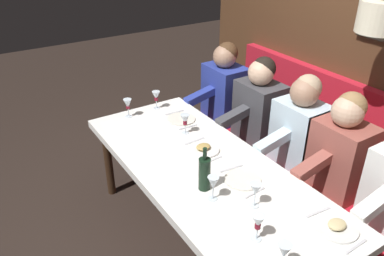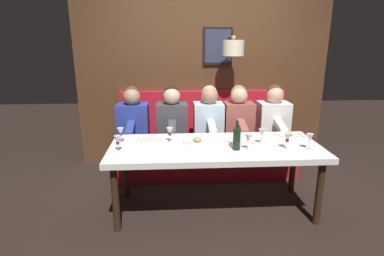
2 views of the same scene
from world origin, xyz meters
name	(u,v)px [view 1 (image 1 of 2)]	position (x,y,z in m)	size (l,w,h in m)	color
ground_plane	(203,245)	(0.00, 0.00, 0.00)	(12.00, 12.00, 0.00)	black
dining_table	(205,175)	(0.00, 0.00, 0.67)	(0.90, 2.20, 0.74)	white
banquette_bench	(289,184)	(0.89, 0.00, 0.23)	(0.52, 2.40, 0.45)	red
back_wall_panel	(360,45)	(1.46, -0.01, 1.37)	(0.59, 3.60, 2.90)	#51331E
diner_near	(341,148)	(0.88, -0.42, 0.82)	(0.60, 0.40, 0.79)	#934C42
diner_middle	(300,126)	(0.88, -0.03, 0.82)	(0.60, 0.40, 0.79)	silver
diner_far	(259,104)	(0.88, 0.45, 0.82)	(0.60, 0.40, 0.79)	#3D3D42
diner_farthest	(224,85)	(0.88, 0.96, 0.82)	(0.60, 0.40, 0.79)	#283893
place_setting_0	(181,119)	(0.22, 0.69, 0.75)	(0.24, 0.32, 0.01)	silver
place_setting_1	(242,180)	(0.12, -0.26, 0.75)	(0.24, 0.32, 0.01)	silver
place_setting_2	(336,227)	(0.27, -0.89, 0.75)	(0.24, 0.32, 0.05)	silver
place_setting_3	(203,149)	(0.11, 0.18, 0.75)	(0.24, 0.31, 0.05)	silver
wine_glass_0	(156,97)	(0.16, 1.00, 0.86)	(0.07, 0.07, 0.16)	silver
wine_glass_1	(128,104)	(-0.13, 0.99, 0.86)	(0.07, 0.07, 0.16)	silver
wine_glass_2	(284,252)	(-0.18, -0.93, 0.86)	(0.07, 0.07, 0.16)	silver
wine_glass_3	(213,184)	(-0.15, -0.31, 0.86)	(0.07, 0.07, 0.16)	silver
wine_glass_4	(255,190)	(0.02, -0.49, 0.86)	(0.07, 0.07, 0.16)	silver
wine_glass_5	(258,223)	(-0.15, -0.71, 0.86)	(0.07, 0.07, 0.16)	silver
wine_glass_6	(185,120)	(0.13, 0.48, 0.86)	(0.07, 0.07, 0.16)	silver
wine_bottle	(205,173)	(-0.14, -0.19, 0.86)	(0.08, 0.08, 0.30)	black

